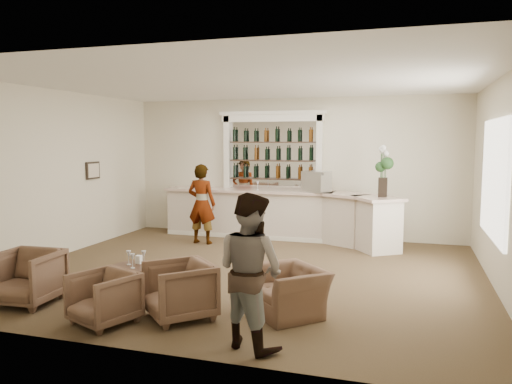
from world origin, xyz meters
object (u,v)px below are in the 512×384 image
(cocktail_table, at_px, (135,283))
(guest, at_px, (250,270))
(bar_counter, at_px, (281,215))
(espresso_machine, at_px, (316,182))
(armchair_left, at_px, (27,277))
(armchair_center, at_px, (104,298))
(sommelier, at_px, (202,204))
(flower_vase, at_px, (383,168))
(armchair_right, at_px, (180,290))
(armchair_far, at_px, (288,291))

(cocktail_table, distance_m, guest, 2.44)
(bar_counter, xyz_separation_m, espresso_machine, (0.83, -0.04, 0.80))
(armchair_left, height_order, armchair_center, armchair_left)
(bar_counter, bearing_deg, cocktail_table, -100.62)
(armchair_left, bearing_deg, sommelier, 77.87)
(cocktail_table, height_order, flower_vase, flower_vase)
(armchair_right, bearing_deg, cocktail_table, -163.11)
(armchair_center, distance_m, espresso_machine, 6.17)
(cocktail_table, xyz_separation_m, sommelier, (-0.65, 3.94, 0.64))
(armchair_right, distance_m, flower_vase, 5.55)
(bar_counter, relative_size, flower_vase, 5.40)
(armchair_far, xyz_separation_m, espresso_machine, (-0.51, 4.83, 1.06))
(armchair_left, distance_m, espresso_machine, 6.42)
(armchair_center, bearing_deg, guest, 18.92)
(armchair_center, distance_m, flower_vase, 6.33)
(guest, bearing_deg, espresso_machine, -60.75)
(armchair_right, bearing_deg, armchair_center, -105.97)
(armchair_center, xyz_separation_m, flower_vase, (3.11, 5.33, 1.40))
(sommelier, xyz_separation_m, armchair_left, (-0.71, -4.57, -0.51))
(flower_vase, bearing_deg, armchair_left, -132.68)
(armchair_far, bearing_deg, flower_vase, 122.66)
(armchair_center, bearing_deg, sommelier, 120.89)
(sommelier, bearing_deg, armchair_far, 129.45)
(armchair_left, relative_size, espresso_machine, 1.57)
(armchair_far, bearing_deg, espresso_machine, 141.44)
(sommelier, bearing_deg, armchair_left, 83.76)
(armchair_far, bearing_deg, armchair_left, -123.86)
(armchair_right, xyz_separation_m, armchair_far, (1.31, 0.56, -0.06))
(bar_counter, distance_m, guest, 6.12)
(sommelier, xyz_separation_m, armchair_far, (2.92, -3.89, -0.58))
(guest, height_order, flower_vase, flower_vase)
(guest, bearing_deg, armchair_right, -0.19)
(cocktail_table, bearing_deg, armchair_center, -82.40)
(armchair_right, xyz_separation_m, espresso_machine, (0.80, 5.40, 1.00))
(armchair_center, bearing_deg, cocktail_table, 119.42)
(armchair_left, distance_m, armchair_far, 3.69)
(cocktail_table, bearing_deg, sommelier, 99.43)
(cocktail_table, bearing_deg, espresso_machine, 70.25)
(guest, relative_size, flower_vase, 1.65)
(bar_counter, relative_size, armchair_center, 7.81)
(sommelier, distance_m, armchair_right, 4.76)
(cocktail_table, height_order, espresso_machine, espresso_machine)
(sommelier, height_order, armchair_far, sommelier)
(bar_counter, xyz_separation_m, sommelier, (-1.58, -0.98, 0.32))
(guest, xyz_separation_m, espresso_machine, (-0.35, 5.96, 0.50))
(bar_counter, distance_m, cocktail_table, 5.02)
(bar_counter, distance_m, flower_vase, 2.65)
(sommelier, distance_m, armchair_left, 4.66)
(armchair_right, height_order, espresso_machine, espresso_machine)
(armchair_far, relative_size, espresso_machine, 1.80)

